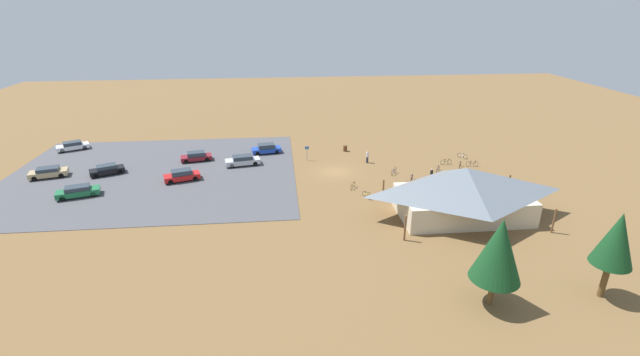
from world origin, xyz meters
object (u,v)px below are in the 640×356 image
(bicycle_blue_near_porch, at_px, (394,172))
(bicycle_black_by_bin, at_px, (472,164))
(car_white_second_row, at_px, (73,146))
(visitor_at_bikes, at_px, (367,157))
(pine_mideast, at_px, (616,240))
(bicycle_white_yard_left, at_px, (462,156))
(visitor_near_lot, at_px, (431,175))
(bicycle_yellow_yard_front, at_px, (353,186))
(bicycle_green_edge_north, at_px, (446,162))
(trash_bin, at_px, (345,148))
(lot_sign, at_px, (307,151))
(bicycle_yellow_lone_east, at_px, (367,195))
(car_tan_aisle_side, at_px, (48,172))
(pine_west, at_px, (499,250))
(bicycle_red_back_row, at_px, (389,195))
(car_red_mid_lot, at_px, (182,175))
(car_green_far_end, at_px, (78,191))
(car_blue_front_row, at_px, (266,149))
(bicycle_orange_trailside, at_px, (460,165))
(bicycle_teal_near_sign, at_px, (448,174))
(bike_pavilion, at_px, (464,190))
(car_maroon_by_curb, at_px, (196,156))
(bicycle_silver_yard_right, at_px, (438,169))
(car_black_back_corner, at_px, (107,170))
(car_silver_end_stall, at_px, (243,160))
(bicycle_purple_lone_west, at_px, (412,178))

(bicycle_blue_near_porch, height_order, bicycle_black_by_bin, bicycle_black_by_bin)
(car_white_second_row, relative_size, visitor_at_bikes, 2.68)
(pine_mideast, bearing_deg, bicycle_white_yard_left, -93.93)
(bicycle_black_by_bin, height_order, visitor_near_lot, visitor_near_lot)
(bicycle_yellow_yard_front, bearing_deg, bicycle_green_edge_north, -153.98)
(trash_bin, xyz_separation_m, lot_sign, (6.15, 3.53, 0.96))
(bicycle_yellow_lone_east, bearing_deg, car_tan_aisle_side, -14.65)
(pine_west, bearing_deg, bicycle_green_edge_north, -104.83)
(bicycle_yellow_lone_east, bearing_deg, bicycle_red_back_row, 177.92)
(car_white_second_row, bearing_deg, car_red_mid_lot, 143.17)
(bicycle_red_back_row, distance_m, car_green_far_end, 36.55)
(bicycle_yellow_yard_front, height_order, car_blue_front_row, car_blue_front_row)
(bicycle_yellow_yard_front, distance_m, car_red_mid_lot, 21.92)
(pine_west, distance_m, car_white_second_row, 63.27)
(bicycle_orange_trailside, xyz_separation_m, visitor_at_bikes, (12.51, -3.04, 0.59))
(bicycle_teal_near_sign, height_order, car_blue_front_row, car_blue_front_row)
(bicycle_black_by_bin, bearing_deg, car_white_second_row, -12.59)
(pine_mideast, bearing_deg, bike_pavilion, -69.49)
(bicycle_white_yard_left, distance_m, car_white_second_row, 59.37)
(pine_mideast, distance_m, car_maroon_by_curb, 50.65)
(pine_mideast, distance_m, bicycle_blue_near_porch, 28.92)
(car_blue_front_row, bearing_deg, bike_pavilion, 132.71)
(car_tan_aisle_side, distance_m, car_white_second_row, 11.62)
(pine_west, bearing_deg, bicycle_yellow_lone_east, -74.43)
(bicycle_black_by_bin, xyz_separation_m, bicycle_orange_trailside, (1.77, 0.11, -0.04))
(pine_mideast, bearing_deg, car_red_mid_lot, -36.41)
(bicycle_green_edge_north, xyz_separation_m, bicycle_red_back_row, (10.84, 10.15, -0.03))
(car_tan_aisle_side, bearing_deg, bicycle_silver_yard_right, 176.73)
(bicycle_green_edge_north, height_order, bicycle_red_back_row, bicycle_green_edge_north)
(bicycle_yellow_lone_east, bearing_deg, visitor_near_lot, -156.53)
(bicycle_orange_trailside, xyz_separation_m, car_black_back_corner, (47.87, -1.98, 0.36))
(bicycle_teal_near_sign, relative_size, car_black_back_corner, 0.28)
(car_maroon_by_curb, bearing_deg, visitor_near_lot, 160.42)
(car_tan_aisle_side, bearing_deg, car_silver_end_stall, -175.35)
(pine_mideast, distance_m, car_tan_aisle_side, 62.69)
(bicycle_blue_near_porch, distance_m, visitor_at_bikes, 5.44)
(car_tan_aisle_side, height_order, car_white_second_row, car_tan_aisle_side)
(bicycle_purple_lone_west, bearing_deg, bicycle_green_edge_north, -140.87)
(bicycle_yellow_yard_front, height_order, visitor_near_lot, visitor_near_lot)
(pine_mideast, distance_m, car_silver_end_stall, 44.14)
(bicycle_blue_near_porch, distance_m, car_blue_front_row, 19.93)
(lot_sign, bearing_deg, bicycle_white_yard_left, 176.48)
(car_blue_front_row, bearing_deg, lot_sign, 148.10)
(bicycle_green_edge_north, xyz_separation_m, bicycle_yellow_lone_east, (13.43, 10.06, -0.01))
(pine_mideast, height_order, car_silver_end_stall, pine_mideast)
(car_red_mid_lot, height_order, visitor_near_lot, visitor_near_lot)
(bicycle_silver_yard_right, xyz_separation_m, car_tan_aisle_side, (51.46, -2.94, 0.37))
(car_blue_front_row, bearing_deg, bicycle_silver_yard_right, 156.95)
(bike_pavilion, xyz_separation_m, bicycle_red_back_row, (6.61, -5.36, -2.66))
(bicycle_teal_near_sign, xyz_separation_m, visitor_near_lot, (2.77, 1.41, 0.58))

